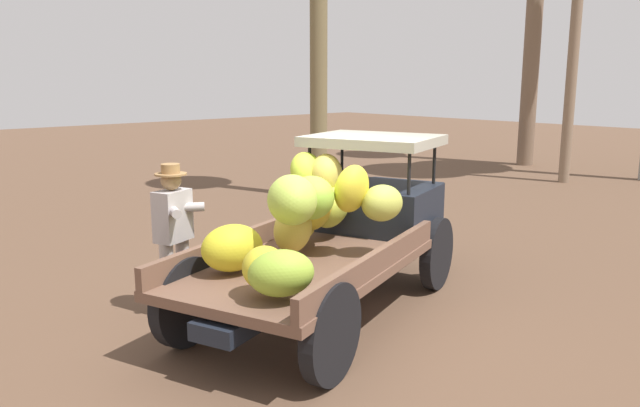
# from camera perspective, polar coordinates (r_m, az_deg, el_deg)

# --- Properties ---
(ground_plane) EXTENTS (60.00, 60.00, 0.00)m
(ground_plane) POSITION_cam_1_polar(r_m,az_deg,el_deg) (6.92, 0.67, -10.37)
(ground_plane) COLOR brown
(truck) EXTENTS (4.66, 2.88, 1.89)m
(truck) POSITION_cam_1_polar(r_m,az_deg,el_deg) (7.00, 1.67, -1.79)
(truck) COLOR black
(truck) RESTS_ON ground
(farmer) EXTENTS (0.55, 0.51, 1.68)m
(farmer) POSITION_cam_1_polar(r_m,az_deg,el_deg) (6.89, -13.34, -2.40)
(farmer) COLOR #B6ABA5
(farmer) RESTS_ON ground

